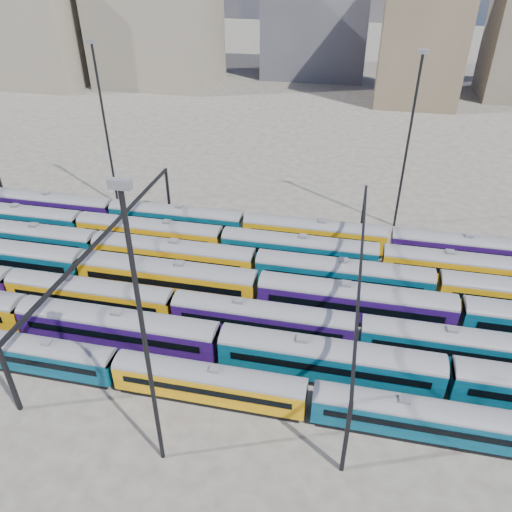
% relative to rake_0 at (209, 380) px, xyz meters
% --- Properties ---
extents(ground, '(500.00, 500.00, 0.00)m').
position_rel_rake_0_xyz_m(ground, '(2.88, 15.00, -2.43)').
color(ground, '#47413C').
rests_on(ground, ground).
extents(rake_0, '(94.05, 2.76, 4.63)m').
position_rel_rake_0_xyz_m(rake_0, '(0.00, 0.00, 0.00)').
color(rake_0, black).
rests_on(rake_0, ground).
extents(rake_1, '(133.10, 3.24, 5.47)m').
position_rel_rake_0_xyz_m(rake_1, '(-0.41, 5.00, 0.44)').
color(rake_1, black).
rests_on(rake_1, ground).
extents(rake_2, '(143.17, 2.99, 5.03)m').
position_rel_rake_0_xyz_m(rake_2, '(-17.45, 10.00, 0.21)').
color(rake_2, black).
rests_on(rake_2, ground).
extents(rake_3, '(112.33, 3.29, 5.55)m').
position_rel_rake_0_xyz_m(rake_3, '(-9.82, 15.00, 0.48)').
color(rake_3, black).
rests_on(rake_3, ground).
extents(rake_4, '(131.32, 3.20, 5.40)m').
position_rel_rake_0_xyz_m(rake_4, '(0.11, 20.00, 0.41)').
color(rake_4, black).
rests_on(rake_4, ground).
extents(rake_5, '(126.77, 3.09, 5.21)m').
position_rel_rake_0_xyz_m(rake_5, '(15.59, 25.00, 0.30)').
color(rake_5, black).
rests_on(rake_5, ground).
extents(rake_6, '(143.39, 3.00, 5.04)m').
position_rel_rake_0_xyz_m(rake_6, '(6.43, 30.00, 0.22)').
color(rake_6, black).
rests_on(rake_6, ground).
extents(gantry_1, '(0.35, 40.35, 8.03)m').
position_rel_rake_0_xyz_m(gantry_1, '(-17.12, 15.00, 4.36)').
color(gantry_1, black).
rests_on(gantry_1, ground).
extents(gantry_2, '(0.35, 40.35, 8.03)m').
position_rel_rake_0_xyz_m(gantry_2, '(12.88, 15.00, 4.36)').
color(gantry_2, black).
rests_on(gantry_2, ground).
extents(mast_1, '(1.40, 0.50, 25.60)m').
position_rel_rake_0_xyz_m(mast_1, '(-27.12, 37.00, 11.54)').
color(mast_1, black).
rests_on(mast_1, ground).
extents(mast_2, '(1.40, 0.50, 25.60)m').
position_rel_rake_0_xyz_m(mast_2, '(-2.12, -7.00, 11.54)').
color(mast_2, black).
rests_on(mast_2, ground).
extents(mast_3, '(1.40, 0.50, 25.60)m').
position_rel_rake_0_xyz_m(mast_3, '(17.88, 39.00, 11.54)').
color(mast_3, black).
rests_on(mast_3, ground).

